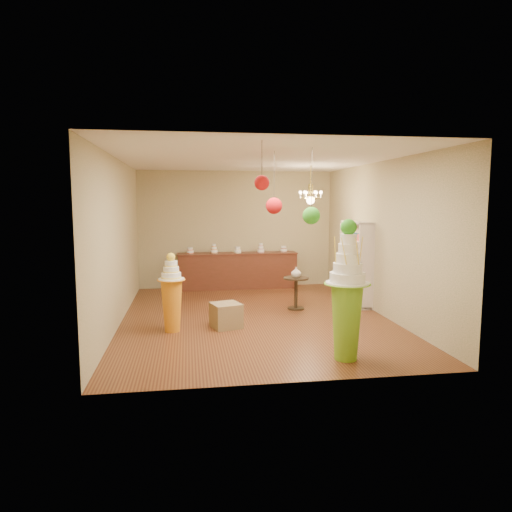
{
  "coord_description": "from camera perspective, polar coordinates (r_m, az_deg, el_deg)",
  "views": [
    {
      "loc": [
        -1.25,
        -8.53,
        2.23
      ],
      "look_at": [
        0.03,
        0.0,
        1.19
      ],
      "focal_mm": 32.0,
      "sensor_mm": 36.0,
      "label": 1
    }
  ],
  "objects": [
    {
      "name": "vase",
      "position": [
        9.42,
        5.04,
        -2.03
      ],
      "size": [
        0.24,
        0.24,
        0.22
      ],
      "primitive_type": "imported",
      "rotation": [
        0.0,
        0.0,
        -0.16
      ],
      "color": "beige",
      "rests_on": "round_table"
    },
    {
      "name": "pom_green_mid",
      "position": [
        6.72,
        6.92,
        5.05
      ],
      "size": [
        0.26,
        0.26,
        1.11
      ],
      "color": "#393129",
      "rests_on": "ceiling"
    },
    {
      "name": "wall_front",
      "position": [
        5.47,
        4.75,
        -0.8
      ],
      "size": [
        5.0,
        0.04,
        3.0
      ],
      "primitive_type": "cube",
      "color": "tan",
      "rests_on": "ground"
    },
    {
      "name": "wall_right",
      "position": [
        9.34,
        15.17,
        2.16
      ],
      "size": [
        0.04,
        6.5,
        3.0
      ],
      "primitive_type": "cube",
      "color": "tan",
      "rests_on": "ground"
    },
    {
      "name": "ceiling",
      "position": [
        8.65,
        -0.2,
        11.98
      ],
      "size": [
        6.5,
        6.5,
        0.0
      ],
      "primitive_type": "plane",
      "rotation": [
        3.14,
        0.0,
        0.0
      ],
      "color": "silver",
      "rests_on": "ground"
    },
    {
      "name": "wall_back",
      "position": [
        11.87,
        -2.48,
        3.34
      ],
      "size": [
        5.0,
        0.04,
        3.0
      ],
      "primitive_type": "cube",
      "color": "tan",
      "rests_on": "ground"
    },
    {
      "name": "pedestal_green",
      "position": [
        6.53,
        11.29,
        -5.75
      ],
      "size": [
        0.72,
        0.72,
        1.99
      ],
      "rotation": [
        0.0,
        0.0,
        -0.22
      ],
      "color": "#75B828",
      "rests_on": "floor"
    },
    {
      "name": "shelving_unit",
      "position": [
        10.08,
        12.4,
        -0.86
      ],
      "size": [
        0.33,
        1.2,
        1.8
      ],
      "color": "beige",
      "rests_on": "floor"
    },
    {
      "name": "wall_left",
      "position": [
        8.65,
        -16.82,
        1.74
      ],
      "size": [
        0.04,
        6.5,
        3.0
      ],
      "primitive_type": "cube",
      "color": "tan",
      "rests_on": "ground"
    },
    {
      "name": "sideboard",
      "position": [
        11.7,
        -2.31,
        -1.75
      ],
      "size": [
        3.04,
        0.54,
        1.16
      ],
      "color": "#522719",
      "rests_on": "floor"
    },
    {
      "name": "burlap_riser",
      "position": [
        8.16,
        -3.77,
        -7.41
      ],
      "size": [
        0.59,
        0.59,
        0.43
      ],
      "primitive_type": "cube",
      "rotation": [
        0.0,
        0.0,
        0.29
      ],
      "color": "olive",
      "rests_on": "floor"
    },
    {
      "name": "pedestal_orange",
      "position": [
        7.96,
        -10.48,
        -5.27
      ],
      "size": [
        0.5,
        0.5,
        1.36
      ],
      "rotation": [
        0.0,
        0.0,
        -0.16
      ],
      "color": "orange",
      "rests_on": "floor"
    },
    {
      "name": "pom_red_left",
      "position": [
        7.17,
        2.27,
        6.3
      ],
      "size": [
        0.26,
        0.26,
        0.97
      ],
      "color": "#393129",
      "rests_on": "ceiling"
    },
    {
      "name": "chandelier",
      "position": [
        10.12,
        6.83,
        7.24
      ],
      "size": [
        0.67,
        0.67,
        0.85
      ],
      "rotation": [
        0.0,
        0.0,
        -0.33
      ],
      "color": "gold",
      "rests_on": "ceiling"
    },
    {
      "name": "round_table",
      "position": [
        9.48,
        5.02,
        -4.09
      ],
      "size": [
        0.63,
        0.63,
        0.67
      ],
      "rotation": [
        0.0,
        0.0,
        0.25
      ],
      "color": "black",
      "rests_on": "floor"
    },
    {
      "name": "pom_red_right",
      "position": [
        5.93,
        0.74,
        9.15
      ],
      "size": [
        0.19,
        0.19,
        0.63
      ],
      "color": "#393129",
      "rests_on": "ceiling"
    },
    {
      "name": "floor",
      "position": [
        8.9,
        -0.19,
        -7.63
      ],
      "size": [
        6.5,
        6.5,
        0.0
      ],
      "primitive_type": "plane",
      "color": "#572E17",
      "rests_on": "ground"
    }
  ]
}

